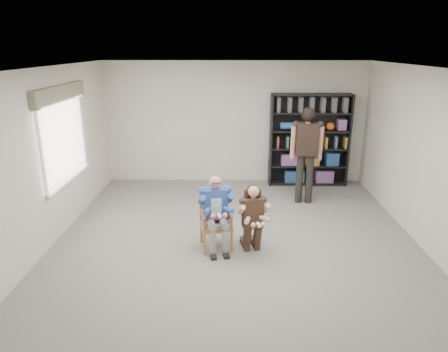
# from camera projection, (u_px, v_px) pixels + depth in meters

# --- Properties ---
(room_shell) EXTENTS (6.00, 7.00, 2.80)m
(room_shell) POSITION_uv_depth(u_px,v_px,m) (237.00, 166.00, 5.93)
(room_shell) COLOR silver
(room_shell) RESTS_ON ground
(floor) EXTENTS (6.00, 7.00, 0.01)m
(floor) POSITION_uv_depth(u_px,v_px,m) (236.00, 250.00, 6.36)
(floor) COLOR slate
(floor) RESTS_ON ground
(window_left) EXTENTS (0.16, 2.00, 1.75)m
(window_left) POSITION_uv_depth(u_px,v_px,m) (65.00, 136.00, 6.86)
(window_left) COLOR silver
(window_left) RESTS_ON room_shell
(armchair) EXTENTS (0.63, 0.61, 0.93)m
(armchair) POSITION_uv_depth(u_px,v_px,m) (216.00, 221.00, 6.33)
(armchair) COLOR #AC8548
(armchair) RESTS_ON floor
(seated_man) EXTENTS (0.65, 0.81, 1.21)m
(seated_man) POSITION_uv_depth(u_px,v_px,m) (216.00, 212.00, 6.29)
(seated_man) COLOR #284891
(seated_man) RESTS_ON floor
(kneeling_woman) EXTENTS (0.60, 0.82, 1.10)m
(kneeling_woman) POSITION_uv_depth(u_px,v_px,m) (253.00, 219.00, 6.18)
(kneeling_woman) COLOR #33231B
(kneeling_woman) RESTS_ON floor
(bookshelf) EXTENTS (1.80, 0.38, 2.10)m
(bookshelf) POSITION_uv_depth(u_px,v_px,m) (309.00, 140.00, 9.12)
(bookshelf) COLOR black
(bookshelf) RESTS_ON floor
(standing_man) EXTENTS (0.64, 0.40, 1.96)m
(standing_man) POSITION_uv_depth(u_px,v_px,m) (306.00, 157.00, 8.02)
(standing_man) COLOR black
(standing_man) RESTS_ON floor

